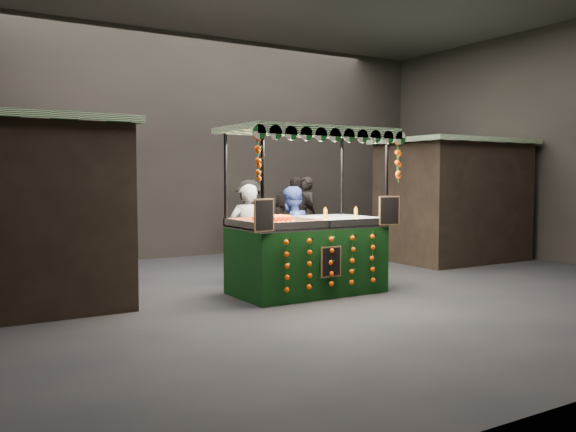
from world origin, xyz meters
TOP-DOWN VIEW (x-y plane):
  - ground at (0.00, 0.00)m, footprint 12.00×12.00m
  - market_hall at (0.00, 0.00)m, footprint 12.10×10.10m
  - neighbour_stall_left at (-4.40, 1.00)m, footprint 3.00×2.20m
  - neighbour_stall_right at (4.40, 1.50)m, footprint 3.00×2.20m
  - juice_stall at (-0.36, -0.10)m, footprint 2.61×1.54m
  - vendor_grey at (-0.83, 1.06)m, footprint 0.66×0.48m
  - vendor_blue at (-0.03, 0.97)m, footprint 0.96×0.85m
  - shopper_0 at (-2.57, 2.77)m, footprint 0.66×0.55m
  - shopper_1 at (3.49, 1.80)m, footprint 1.01×0.92m
  - shopper_2 at (1.56, 3.30)m, footprint 1.07×0.48m
  - shopper_3 at (0.50, 3.50)m, footprint 1.29×1.07m
  - shopper_4 at (-2.19, 3.89)m, footprint 0.94×0.82m
  - shopper_5 at (1.28, 3.35)m, footprint 1.41×1.21m
  - shopper_6 at (2.61, 4.60)m, footprint 0.44×0.66m

SIDE VIEW (x-z plane):
  - ground at x=0.00m, z-range 0.00..0.00m
  - shopper_5 at x=1.28m, z-range 0.00..1.54m
  - shopper_0 at x=-2.57m, z-range 0.00..1.56m
  - juice_stall at x=-0.36m, z-range -0.48..2.05m
  - shopper_4 at x=-2.19m, z-range 0.00..1.62m
  - vendor_blue at x=-0.03m, z-range 0.00..1.63m
  - vendor_grey at x=-0.83m, z-range 0.00..1.67m
  - shopper_1 at x=3.49m, z-range 0.00..1.68m
  - shopper_3 at x=0.50m, z-range 0.00..1.73m
  - shopper_6 at x=2.61m, z-range 0.00..1.80m
  - shopper_2 at x=1.56m, z-range 0.00..1.80m
  - neighbour_stall_left at x=-4.40m, z-range 0.01..2.61m
  - neighbour_stall_right at x=4.40m, z-range 0.01..2.61m
  - market_hall at x=0.00m, z-range 0.86..5.91m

